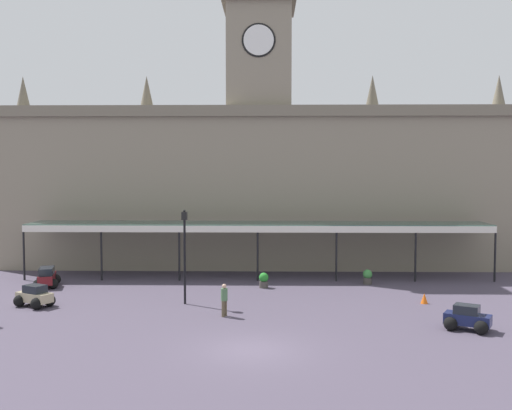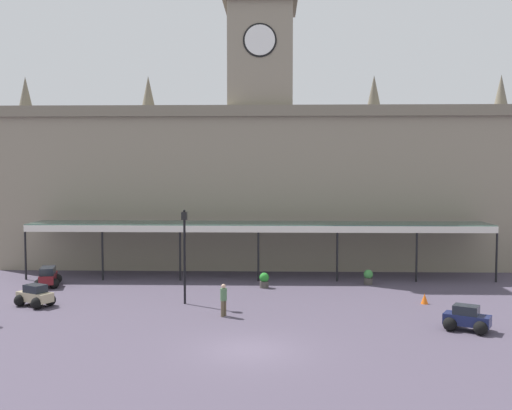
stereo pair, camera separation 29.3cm
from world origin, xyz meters
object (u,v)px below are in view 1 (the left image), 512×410
at_px(victorian_lamppost, 185,246).
at_px(planter_forecourt_centre, 368,277).
at_px(car_beige_sedan, 35,297).
at_px(planter_by_canopy, 264,280).
at_px(traffic_cone, 424,298).
at_px(car_navy_sedan, 467,320).
at_px(car_maroon_estate, 47,278).
at_px(pedestrian_beside_cars, 224,299).

height_order(victorian_lamppost, planter_forecourt_centre, victorian_lamppost).
relative_size(car_beige_sedan, planter_by_canopy, 2.34).
relative_size(victorian_lamppost, traffic_cone, 9.07).
xyz_separation_m(car_navy_sedan, planter_by_canopy, (-9.55, 9.62, -0.01)).
height_order(car_navy_sedan, planter_by_canopy, car_navy_sedan).
bearing_deg(car_beige_sedan, car_navy_sedan, -11.04).
bearing_deg(planter_by_canopy, victorian_lamppost, -133.67).
xyz_separation_m(planter_forecourt_centre, planter_by_canopy, (-6.77, -1.32, 0.00)).
xyz_separation_m(car_beige_sedan, planter_by_canopy, (12.48, 5.33, -0.01)).
bearing_deg(car_maroon_estate, planter_by_canopy, -0.07).
bearing_deg(planter_by_canopy, car_maroon_estate, 179.93).
distance_m(pedestrian_beside_cars, victorian_lamppost, 4.31).
xyz_separation_m(pedestrian_beside_cars, planter_forecourt_centre, (8.73, 8.60, -0.42)).
bearing_deg(planter_forecourt_centre, traffic_cone, -67.98).
height_order(traffic_cone, planter_forecourt_centre, planter_forecourt_centre).
height_order(car_maroon_estate, car_beige_sedan, car_maroon_estate).
xyz_separation_m(pedestrian_beside_cars, planter_by_canopy, (1.96, 7.28, -0.42)).
distance_m(car_beige_sedan, planter_by_canopy, 13.57).
height_order(car_maroon_estate, traffic_cone, car_maroon_estate).
xyz_separation_m(traffic_cone, planter_by_canopy, (-8.99, 4.19, 0.20)).
height_order(car_beige_sedan, planter_forecourt_centre, car_beige_sedan).
bearing_deg(pedestrian_beside_cars, car_beige_sedan, 169.45).
bearing_deg(car_maroon_estate, car_beige_sedan, -75.98).
relative_size(car_navy_sedan, planter_forecourt_centre, 2.34).
bearing_deg(car_navy_sedan, car_beige_sedan, 168.96).
bearing_deg(car_beige_sedan, victorian_lamppost, 5.41).
height_order(pedestrian_beside_cars, planter_forecourt_centre, pedestrian_beside_cars).
distance_m(car_maroon_estate, car_navy_sedan, 25.27).
height_order(planter_forecourt_centre, planter_by_canopy, same).
distance_m(car_beige_sedan, traffic_cone, 21.50).
bearing_deg(pedestrian_beside_cars, traffic_cone, 15.78).
xyz_separation_m(car_navy_sedan, car_beige_sedan, (-22.02, 4.30, 0.00)).
height_order(pedestrian_beside_cars, victorian_lamppost, victorian_lamppost).
xyz_separation_m(victorian_lamppost, traffic_cone, (13.34, 0.37, -2.96)).
bearing_deg(victorian_lamppost, car_beige_sedan, -174.59).
bearing_deg(victorian_lamppost, pedestrian_beside_cars, -48.79).
bearing_deg(car_beige_sedan, planter_forecourt_centre, 19.05).
bearing_deg(pedestrian_beside_cars, car_navy_sedan, -11.48).
height_order(car_navy_sedan, pedestrian_beside_cars, pedestrian_beside_cars).
relative_size(car_maroon_estate, planter_forecourt_centre, 2.50).
distance_m(car_navy_sedan, traffic_cone, 5.46).
height_order(victorian_lamppost, traffic_cone, victorian_lamppost).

